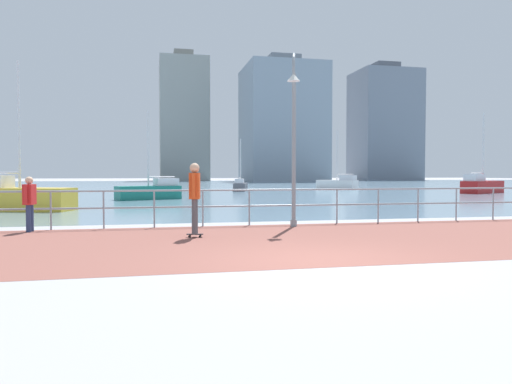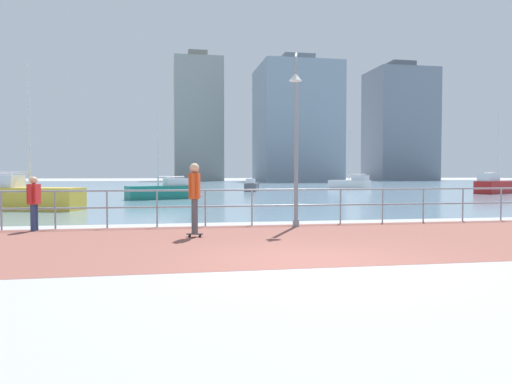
# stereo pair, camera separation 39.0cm
# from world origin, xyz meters

# --- Properties ---
(ground) EXTENTS (220.00, 220.00, 0.00)m
(ground) POSITION_xyz_m (0.00, 40.00, 0.00)
(ground) COLOR #9E9EA3
(brick_paving) EXTENTS (28.00, 6.68, 0.01)m
(brick_paving) POSITION_xyz_m (0.00, 2.73, 0.00)
(brick_paving) COLOR brown
(brick_paving) RESTS_ON ground
(harbor_water) EXTENTS (180.00, 88.00, 0.00)m
(harbor_water) POSITION_xyz_m (0.00, 51.07, 0.00)
(harbor_water) COLOR #6B899E
(harbor_water) RESTS_ON ground
(waterfront_railing) EXTENTS (25.25, 0.06, 1.10)m
(waterfront_railing) POSITION_xyz_m (0.00, 6.07, 0.76)
(waterfront_railing) COLOR #8C99A3
(waterfront_railing) RESTS_ON ground
(lamppost) EXTENTS (0.45, 0.79, 5.06)m
(lamppost) POSITION_xyz_m (1.16, 5.31, 2.80)
(lamppost) COLOR gray
(lamppost) RESTS_ON ground
(skateboarder) EXTENTS (0.41, 0.56, 1.82)m
(skateboarder) POSITION_xyz_m (-1.84, 3.65, 1.10)
(skateboarder) COLOR black
(skateboarder) RESTS_ON ground
(bystander) EXTENTS (0.30, 0.56, 1.48)m
(bystander) POSITION_xyz_m (-6.06, 5.72, 0.86)
(bystander) COLOR navy
(bystander) RESTS_ON ground
(sailboat_yellow) EXTENTS (3.55, 4.07, 5.83)m
(sailboat_yellow) POSITION_xyz_m (15.31, 37.19, 0.56)
(sailboat_yellow) COLOR white
(sailboat_yellow) RESTS_ON ground
(sailboat_blue) EXTENTS (4.66, 3.33, 6.36)m
(sailboat_blue) POSITION_xyz_m (22.63, 25.38, 0.61)
(sailboat_blue) COLOR #B21E1E
(sailboat_blue) RESTS_ON ground
(sailboat_ivory) EXTENTS (3.96, 2.50, 5.34)m
(sailboat_ivory) POSITION_xyz_m (-2.96, 21.45, 0.51)
(sailboat_ivory) COLOR #197266
(sailboat_ivory) RESTS_ON ground
(sailboat_white) EXTENTS (4.66, 2.81, 6.26)m
(sailboat_white) POSITION_xyz_m (-8.46, 13.82, 0.60)
(sailboat_white) COLOR gold
(sailboat_white) RESTS_ON ground
(sailboat_red) EXTENTS (1.86, 3.45, 4.63)m
(sailboat_red) POSITION_xyz_m (4.77, 33.82, 0.44)
(sailboat_red) COLOR #595960
(sailboat_red) RESTS_ON ground
(tower_steel) EXTENTS (14.93, 15.36, 24.48)m
(tower_steel) POSITION_xyz_m (22.32, 84.16, 11.41)
(tower_steel) COLOR #8493A3
(tower_steel) RESTS_ON ground
(tower_brick) EXTENTS (14.22, 12.41, 27.73)m
(tower_brick) POSITION_xyz_m (51.49, 98.49, 13.04)
(tower_brick) COLOR slate
(tower_brick) RESTS_ON ground
(tower_beige) EXTENTS (10.12, 13.01, 27.74)m
(tower_beige) POSITION_xyz_m (3.81, 97.65, 13.04)
(tower_beige) COLOR #939993
(tower_beige) RESTS_ON ground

